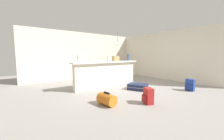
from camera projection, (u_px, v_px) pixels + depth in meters
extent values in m
cube|color=gray|center=(123.00, 88.00, 5.55)|extent=(13.00, 13.00, 0.05)
cube|color=silver|center=(87.00, 56.00, 7.82)|extent=(6.60, 0.10, 2.50)
cube|color=silver|center=(161.00, 56.00, 7.51)|extent=(0.10, 6.00, 2.50)
cube|color=silver|center=(107.00, 75.00, 5.59)|extent=(2.80, 0.20, 0.98)
cube|color=white|center=(107.00, 62.00, 5.53)|extent=(2.96, 0.40, 0.05)
cylinder|color=silver|center=(78.00, 59.00, 4.70)|extent=(0.07, 0.07, 0.25)
cylinder|color=silver|center=(108.00, 59.00, 5.42)|extent=(0.07, 0.07, 0.21)
cylinder|color=#284C89|center=(128.00, 58.00, 6.29)|extent=(0.07, 0.07, 0.29)
cube|color=tan|center=(116.00, 59.00, 5.82)|extent=(0.26, 0.18, 0.22)
cube|color=#4C331E|center=(118.00, 66.00, 7.45)|extent=(1.10, 0.80, 0.04)
cylinder|color=#4C331E|center=(115.00, 74.00, 6.93)|extent=(0.06, 0.06, 0.70)
cylinder|color=#4C331E|center=(129.00, 72.00, 7.52)|extent=(0.06, 0.06, 0.70)
cylinder|color=#4C331E|center=(107.00, 72.00, 7.46)|extent=(0.06, 0.06, 0.70)
cylinder|color=#4C331E|center=(121.00, 71.00, 8.06)|extent=(0.06, 0.06, 0.70)
cube|color=#4C331E|center=(124.00, 72.00, 6.98)|extent=(0.41, 0.41, 0.04)
cube|color=#4C331E|center=(122.00, 67.00, 7.09)|extent=(0.40, 0.05, 0.48)
cylinder|color=#4C331E|center=(124.00, 77.00, 6.78)|extent=(0.04, 0.04, 0.41)
cylinder|color=#4C331E|center=(128.00, 77.00, 6.98)|extent=(0.04, 0.04, 0.41)
cylinder|color=#4C331E|center=(119.00, 76.00, 7.03)|extent=(0.04, 0.04, 0.41)
cylinder|color=#4C331E|center=(124.00, 76.00, 7.23)|extent=(0.04, 0.04, 0.41)
cylinder|color=black|center=(118.00, 37.00, 7.25)|extent=(0.01, 0.01, 0.55)
cone|color=white|center=(118.00, 43.00, 7.28)|extent=(0.34, 0.34, 0.14)
sphere|color=white|center=(118.00, 45.00, 7.29)|extent=(0.07, 0.07, 0.07)
cube|color=#1E284C|center=(138.00, 87.00, 5.17)|extent=(0.72, 0.82, 0.22)
cube|color=gray|center=(138.00, 87.00, 5.17)|extent=(0.73, 0.83, 0.02)
cube|color=#2D2D33|center=(149.00, 88.00, 4.98)|extent=(0.22, 0.20, 0.02)
cylinder|color=orange|center=(107.00, 99.00, 3.57)|extent=(0.36, 0.52, 0.30)
cube|color=black|center=(107.00, 93.00, 3.55)|extent=(0.06, 0.20, 0.04)
cube|color=red|center=(148.00, 96.00, 3.67)|extent=(0.28, 0.33, 0.42)
cube|color=maroon|center=(144.00, 99.00, 3.65)|extent=(0.15, 0.22, 0.19)
cube|color=black|center=(151.00, 96.00, 3.76)|extent=(0.04, 0.04, 0.36)
cube|color=black|center=(153.00, 97.00, 3.62)|extent=(0.04, 0.04, 0.36)
cube|color=#233D93|center=(190.00, 85.00, 5.01)|extent=(0.19, 0.29, 0.42)
cube|color=navy|center=(189.00, 87.00, 4.94)|extent=(0.07, 0.22, 0.19)
cube|color=black|center=(189.00, 85.00, 5.13)|extent=(0.03, 0.04, 0.36)
cube|color=black|center=(193.00, 85.00, 5.02)|extent=(0.03, 0.04, 0.36)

